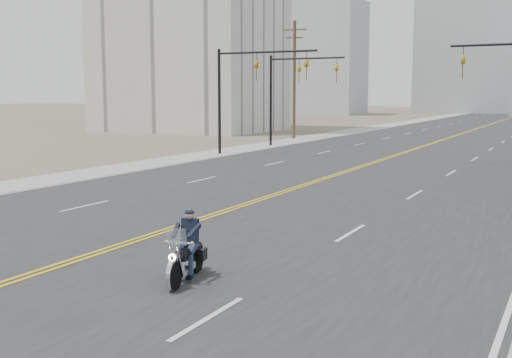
% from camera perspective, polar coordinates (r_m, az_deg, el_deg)
% --- Properties ---
extents(road, '(20.00, 200.00, 0.01)m').
position_cam_1_polar(road, '(76.41, 18.78, 4.15)').
color(road, '#303033').
rests_on(road, ground).
extents(sidewalk_left, '(3.00, 200.00, 0.01)m').
position_cam_1_polar(sidewalk_left, '(78.86, 10.47, 4.52)').
color(sidewalk_left, '#A5A5A0').
rests_on(sidewalk_left, ground).
extents(traffic_mast_left, '(7.10, 0.26, 7.00)m').
position_cam_1_polar(traffic_mast_left, '(42.44, -0.90, 8.78)').
color(traffic_mast_left, black).
rests_on(traffic_mast_left, ground).
extents(traffic_mast_far, '(6.10, 0.26, 7.00)m').
position_cam_1_polar(traffic_mast_far, '(49.78, 3.10, 8.52)').
color(traffic_mast_far, black).
rests_on(traffic_mast_far, ground).
extents(utility_pole_left, '(2.20, 0.30, 10.50)m').
position_cam_1_polar(utility_pole_left, '(58.40, 3.42, 8.97)').
color(utility_pole_left, brown).
rests_on(utility_pole_left, ground).
extents(haze_bldg_a, '(14.00, 12.00, 22.00)m').
position_cam_1_polar(haze_bldg_a, '(129.13, 6.19, 10.62)').
color(haze_bldg_a, '#B7BCC6').
rests_on(haze_bldg_a, ground).
extents(haze_bldg_d, '(20.00, 15.00, 26.00)m').
position_cam_1_polar(haze_bldg_d, '(147.58, 18.29, 10.68)').
color(haze_bldg_d, '#ADB2B7').
rests_on(haze_bldg_d, ground).
extents(haze_bldg_f, '(12.00, 12.00, 16.00)m').
position_cam_1_polar(haze_bldg_f, '(148.60, 2.77, 9.09)').
color(haze_bldg_f, '#ADB2B7').
rests_on(haze_bldg_f, ground).
extents(motorcyclist, '(1.26, 2.10, 1.53)m').
position_cam_1_polar(motorcyclist, '(14.00, -6.27, -6.00)').
color(motorcyclist, black).
rests_on(motorcyclist, ground).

